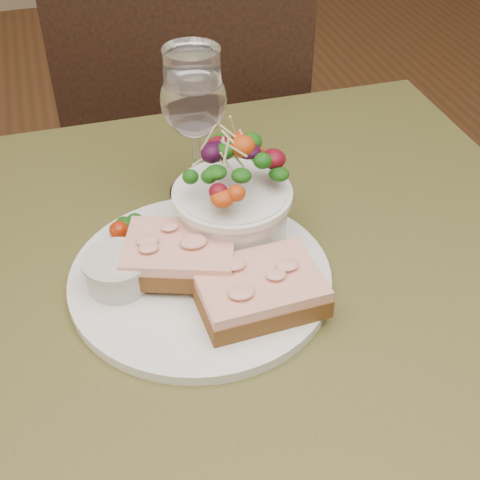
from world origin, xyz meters
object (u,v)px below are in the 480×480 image
object	(u,v)px
sandwich_back	(180,254)
sandwich_front	(259,289)
cafe_table	(238,359)
ramekin	(117,270)
wine_glass	(194,104)
chair_far	(201,229)
dinner_plate	(200,278)
salad_bowl	(232,192)

from	to	relation	value
sandwich_back	sandwich_front	bearing A→B (deg)	-26.20
cafe_table	ramekin	bearing A→B (deg)	162.33
wine_glass	chair_far	bearing A→B (deg)	77.92
sandwich_back	dinner_plate	bearing A→B (deg)	-6.92
sandwich_front	dinner_plate	bearing A→B (deg)	126.45
wine_glass	sandwich_back	bearing A→B (deg)	-109.57
sandwich_front	sandwich_back	size ratio (longest dim) A/B	0.94
dinner_plate	salad_bowl	xyz separation A→B (m)	(0.05, 0.05, 0.07)
cafe_table	dinner_plate	size ratio (longest dim) A/B	2.90
sandwich_back	wine_glass	xyz separation A→B (m)	(0.05, 0.15, 0.09)
chair_far	ramekin	bearing A→B (deg)	89.11
cafe_table	sandwich_front	distance (m)	0.13
cafe_table	wine_glass	world-z (taller)	wine_glass
dinner_plate	sandwich_back	size ratio (longest dim) A/B	2.04
sandwich_front	salad_bowl	xyz separation A→B (m)	(0.00, 0.11, 0.04)
sandwich_front	ramekin	size ratio (longest dim) A/B	1.99
chair_far	ramekin	size ratio (longest dim) A/B	14.15
cafe_table	ramekin	size ratio (longest dim) A/B	12.58
salad_bowl	chair_far	bearing A→B (deg)	81.46
chair_far	sandwich_back	world-z (taller)	chair_far
sandwich_back	ramekin	distance (m)	0.07
ramekin	salad_bowl	size ratio (longest dim) A/B	0.50
cafe_table	wine_glass	xyz separation A→B (m)	(0.00, 0.19, 0.22)
dinner_plate	cafe_table	bearing A→B (deg)	-43.10
dinner_plate	sandwich_front	size ratio (longest dim) A/B	2.18
sandwich_back	salad_bowl	xyz separation A→B (m)	(0.07, 0.04, 0.04)
salad_bowl	wine_glass	xyz separation A→B (m)	(-0.02, 0.11, 0.05)
cafe_table	sandwich_back	world-z (taller)	sandwich_back
dinner_plate	salad_bowl	distance (m)	0.10
wine_glass	dinner_plate	bearing A→B (deg)	-102.47
wine_glass	salad_bowl	bearing A→B (deg)	-81.84
dinner_plate	sandwich_back	xyz separation A→B (m)	(-0.02, 0.01, 0.03)
cafe_table	sandwich_front	bearing A→B (deg)	-61.67
chair_far	ramekin	world-z (taller)	chair_far
ramekin	wine_glass	xyz separation A→B (m)	(0.12, 0.15, 0.09)
ramekin	salad_bowl	distance (m)	0.15
sandwich_front	sandwich_back	xyz separation A→B (m)	(-0.06, 0.07, 0.01)
sandwich_front	ramekin	distance (m)	0.15
ramekin	cafe_table	bearing A→B (deg)	-17.67
chair_far	sandwich_front	bearing A→B (deg)	100.83
salad_bowl	wine_glass	bearing A→B (deg)	98.16
chair_far	wine_glass	distance (m)	0.76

